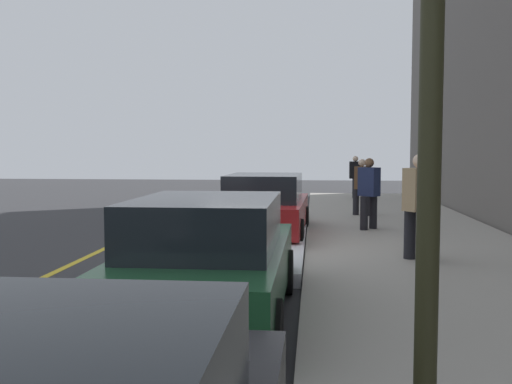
{
  "coord_description": "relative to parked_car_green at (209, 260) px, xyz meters",
  "views": [
    {
      "loc": [
        -12.43,
        -1.15,
        2.07
      ],
      "look_at": [
        0.98,
        0.16,
        1.11
      ],
      "focal_mm": 41.6,
      "sensor_mm": 36.0,
      "label": 1
    }
  ],
  "objects": [
    {
      "name": "ground_plane",
      "position": [
        5.5,
        -0.09,
        -0.76
      ],
      "size": [
        56.0,
        56.0,
        0.0
      ],
      "primitive_type": "plane",
      "color": "#333335"
    },
    {
      "name": "sidewalk",
      "position": [
        5.5,
        -3.39,
        -0.68
      ],
      "size": [
        28.0,
        4.6,
        0.15
      ],
      "primitive_type": "cube",
      "color": "#A39E93",
      "rests_on": "ground"
    },
    {
      "name": "lane_stripe_centre",
      "position": [
        5.5,
        3.11,
        -0.75
      ],
      "size": [
        28.0,
        0.14,
        0.01
      ],
      "primitive_type": "cube",
      "color": "gold",
      "rests_on": "ground"
    },
    {
      "name": "snow_bank_curb",
      "position": [
        6.23,
        -0.79,
        -0.65
      ],
      "size": [
        8.84,
        0.56,
        0.22
      ],
      "primitive_type": "cube",
      "color": "white",
      "rests_on": "ground"
    },
    {
      "name": "parked_car_green",
      "position": [
        0.0,
        0.0,
        0.0
      ],
      "size": [
        4.52,
        1.91,
        1.51
      ],
      "color": "black",
      "rests_on": "ground"
    },
    {
      "name": "parked_car_red",
      "position": [
        6.64,
        -0.13,
        -0.0
      ],
      "size": [
        4.46,
        1.99,
        1.51
      ],
      "color": "black",
      "rests_on": "ground"
    },
    {
      "name": "pedestrian_tan_coat",
      "position": [
        3.47,
        -3.05,
        0.38
      ],
      "size": [
        0.55,
        0.59,
        1.85
      ],
      "color": "black",
      "rests_on": "sidewalk"
    },
    {
      "name": "pedestrian_brown_coat",
      "position": [
        10.6,
        -2.64,
        0.27
      ],
      "size": [
        0.53,
        0.5,
        1.65
      ],
      "color": "black",
      "rests_on": "sidewalk"
    },
    {
      "name": "pedestrian_black_coat",
      "position": [
        16.72,
        -2.87,
        0.29
      ],
      "size": [
        0.55,
        0.46,
        1.68
      ],
      "color": "black",
      "rests_on": "sidewalk"
    },
    {
      "name": "pedestrian_navy_coat",
      "position": [
        7.5,
        -2.57,
        0.31
      ],
      "size": [
        0.52,
        0.54,
        1.72
      ],
      "color": "black",
      "rests_on": "sidewalk"
    }
  ]
}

